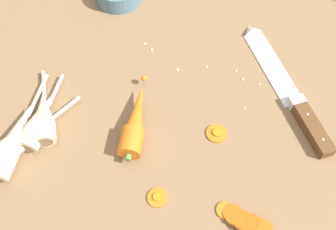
# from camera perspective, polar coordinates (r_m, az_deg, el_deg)

# --- Properties ---
(ground_plane) EXTENTS (1.20, 0.90, 0.04)m
(ground_plane) POSITION_cam_1_polar(r_m,az_deg,el_deg) (0.73, 0.66, -0.25)
(ground_plane) COLOR brown
(chefs_knife) EXTENTS (0.26, 0.28, 0.04)m
(chefs_knife) POSITION_cam_1_polar(r_m,az_deg,el_deg) (0.78, 17.34, 5.10)
(chefs_knife) COLOR silver
(chefs_knife) RESTS_ON ground_plane
(whole_carrot) EXTENTS (0.08, 0.18, 0.04)m
(whole_carrot) POSITION_cam_1_polar(r_m,az_deg,el_deg) (0.68, -5.12, -1.06)
(whole_carrot) COLOR orange
(whole_carrot) RESTS_ON ground_plane
(parsnip_front) EXTENTS (0.12, 0.15, 0.04)m
(parsnip_front) POSITION_cam_1_polar(r_m,az_deg,el_deg) (0.72, -18.74, -0.21)
(parsnip_front) COLOR beige
(parsnip_front) RESTS_ON ground_plane
(parsnip_mid_left) EXTENTS (0.06, 0.18, 0.04)m
(parsnip_mid_left) POSITION_cam_1_polar(r_m,az_deg,el_deg) (0.72, -19.45, -0.96)
(parsnip_mid_left) COLOR beige
(parsnip_mid_left) RESTS_ON ground_plane
(parsnip_mid_right) EXTENTS (0.08, 0.18, 0.04)m
(parsnip_mid_right) POSITION_cam_1_polar(r_m,az_deg,el_deg) (0.71, -21.24, -3.01)
(parsnip_mid_right) COLOR beige
(parsnip_mid_right) RESTS_ON ground_plane
(parsnip_back) EXTENTS (0.08, 0.23, 0.04)m
(parsnip_back) POSITION_cam_1_polar(r_m,az_deg,el_deg) (0.72, -22.81, -3.60)
(parsnip_back) COLOR beige
(parsnip_back) RESTS_ON ground_plane
(carrot_slice_stack) EXTENTS (0.09, 0.04, 0.03)m
(carrot_slice_stack) POSITION_cam_1_polar(r_m,az_deg,el_deg) (0.63, 11.69, -15.73)
(carrot_slice_stack) COLOR orange
(carrot_slice_stack) RESTS_ON ground_plane
(carrot_slice_stray_near) EXTENTS (0.03, 0.03, 0.01)m
(carrot_slice_stray_near) POSITION_cam_1_polar(r_m,az_deg,el_deg) (0.63, -1.67, -12.69)
(carrot_slice_stray_near) COLOR orange
(carrot_slice_stray_near) RESTS_ON ground_plane
(carrot_slice_stray_mid) EXTENTS (0.04, 0.04, 0.01)m
(carrot_slice_stray_mid) POSITION_cam_1_polar(r_m,az_deg,el_deg) (0.69, 7.59, -2.78)
(carrot_slice_stray_mid) COLOR orange
(carrot_slice_stray_mid) RESTS_ON ground_plane
(mince_crumbs) EXTENTS (0.27, 0.09, 0.01)m
(mince_crumbs) POSITION_cam_1_polar(r_m,az_deg,el_deg) (0.78, 4.79, 7.51)
(mince_crumbs) COLOR beige
(mince_crumbs) RESTS_ON ground_plane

